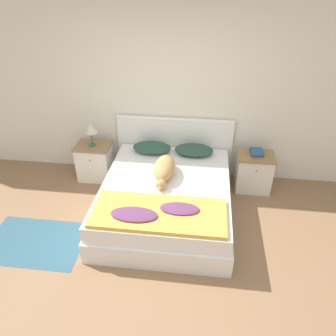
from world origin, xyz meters
name	(u,v)px	position (x,y,z in m)	size (l,w,h in m)	color
ground_plane	(144,272)	(0.00, 0.00, 0.00)	(16.00, 16.00, 0.00)	#896647
wall_back	(168,96)	(0.00, 2.13, 1.27)	(9.00, 0.06, 2.55)	silver
bed	(166,199)	(0.11, 1.03, 0.25)	(1.69, 2.01, 0.51)	white
headboard	(174,145)	(0.11, 2.06, 0.50)	(1.77, 0.06, 0.97)	white
nightstand_left	(95,161)	(-1.10, 1.78, 0.29)	(0.52, 0.42, 0.58)	silver
nightstand_right	(254,172)	(1.33, 1.78, 0.29)	(0.52, 0.42, 0.58)	silver
pillow_left	(152,148)	(-0.20, 1.81, 0.58)	(0.57, 0.35, 0.14)	#284C3D
pillow_right	(194,150)	(0.43, 1.81, 0.58)	(0.57, 0.35, 0.14)	#284C3D
quilt	(158,213)	(0.10, 0.39, 0.53)	(1.51, 0.65, 0.08)	gold
dog	(164,169)	(0.07, 1.19, 0.61)	(0.27, 0.78, 0.23)	tan
book_stack	(257,152)	(1.33, 1.80, 0.61)	(0.19, 0.23, 0.05)	#703D7F
table_lamp	(90,128)	(-1.10, 1.77, 0.86)	(0.21, 0.21, 0.37)	#336B4C
rug	(36,242)	(-1.42, 0.29, 0.00)	(1.20, 0.81, 0.00)	#335B70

